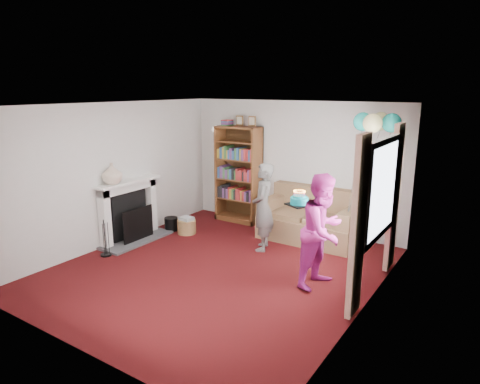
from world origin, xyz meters
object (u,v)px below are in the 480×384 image
Objects in this scene: bookcase at (239,175)px; person_magenta at (323,231)px; person_striped at (263,207)px; birthday_cake at (299,201)px; sofa at (311,221)px.

bookcase is 1.35× the size of person_magenta.
birthday_cake is at bearing 39.15° from person_striped.
person_striped is at bearing -117.25° from sofa.
person_striped is (1.26, -1.17, -0.21)m from bookcase.
bookcase reaches higher than person_striped.
person_magenta reaches higher than sofa.
bookcase reaches higher than birthday_cake.
person_magenta is at bearing -35.81° from bookcase.
bookcase reaches higher than person_magenta.
sofa is 1.97m from person_magenta.
birthday_cake is (0.88, -0.45, 0.34)m from person_striped.
birthday_cake is (0.39, -1.40, 0.75)m from sofa.
bookcase is 1.24× the size of sofa.
sofa is at bearing 105.79° from birthday_cake.
person_magenta is (0.91, -1.69, 0.46)m from sofa.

